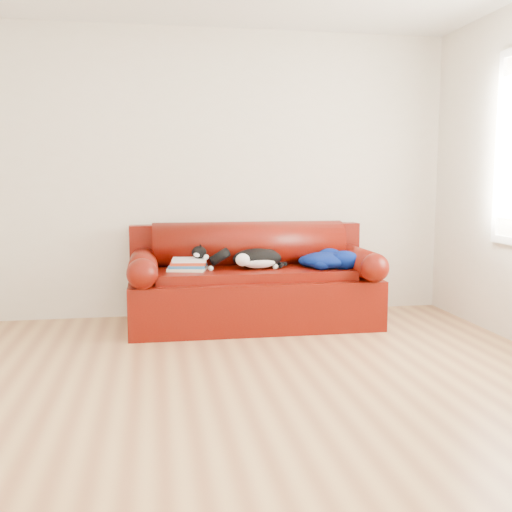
{
  "coord_description": "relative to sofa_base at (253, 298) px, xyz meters",
  "views": [
    {
      "loc": [
        -0.5,
        -3.52,
        1.26
      ],
      "look_at": [
        0.34,
        1.35,
        0.62
      ],
      "focal_mm": 42.0,
      "sensor_mm": 36.0,
      "label": 1
    }
  ],
  "objects": [
    {
      "name": "cat",
      "position": [
        0.02,
        -0.07,
        0.35
      ],
      "size": [
        0.6,
        0.38,
        0.22
      ],
      "rotation": [
        0.0,
        0.0,
        0.43
      ],
      "color": "black",
      "rests_on": "sofa_base"
    },
    {
      "name": "sofa_back",
      "position": [
        -0.0,
        0.24,
        0.3
      ],
      "size": [
        2.1,
        1.01,
        0.88
      ],
      "color": "#410402",
      "rests_on": "ground"
    },
    {
      "name": "ground",
      "position": [
        -0.34,
        -1.49,
        -0.24
      ],
      "size": [
        4.5,
        4.5,
        0.0
      ],
      "primitive_type": "plane",
      "color": "#945F3B",
      "rests_on": "ground"
    },
    {
      "name": "sofa_base",
      "position": [
        0.0,
        0.0,
        0.0
      ],
      "size": [
        2.1,
        0.9,
        0.5
      ],
      "color": "#410402",
      "rests_on": "ground"
    },
    {
      "name": "blanket",
      "position": [
        0.63,
        -0.1,
        0.33
      ],
      "size": [
        0.54,
        0.5,
        0.16
      ],
      "rotation": [
        0.0,
        0.0,
        -0.21
      ],
      "color": "#021141",
      "rests_on": "sofa_base"
    },
    {
      "name": "book_stack",
      "position": [
        -0.56,
        -0.05,
        0.31
      ],
      "size": [
        0.35,
        0.3,
        0.1
      ],
      "rotation": [
        0.0,
        0.0,
        -0.18
      ],
      "color": "white",
      "rests_on": "sofa_base"
    },
    {
      "name": "room_shell",
      "position": [
        -0.22,
        -1.48,
        1.43
      ],
      "size": [
        4.52,
        4.02,
        2.61
      ],
      "color": "beige",
      "rests_on": "ground"
    }
  ]
}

